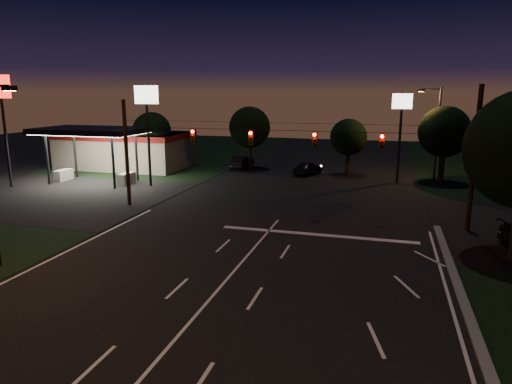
% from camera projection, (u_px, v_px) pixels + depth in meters
% --- Properties ---
extents(ground, '(140.00, 140.00, 0.00)m').
position_uv_depth(ground, '(197.00, 314.00, 17.87)').
color(ground, black).
rests_on(ground, ground).
extents(cross_street_left, '(20.00, 16.00, 0.02)m').
position_uv_depth(cross_street_left, '(52.00, 196.00, 38.25)').
color(cross_street_left, black).
rests_on(cross_street_left, ground).
extents(stop_bar, '(12.00, 0.50, 0.01)m').
position_uv_depth(stop_bar, '(317.00, 234.00, 27.87)').
color(stop_bar, silver).
rests_on(stop_bar, ground).
extents(utility_pole_right, '(0.30, 0.30, 9.00)m').
position_uv_depth(utility_pole_right, '(467.00, 230.00, 28.76)').
color(utility_pole_right, black).
rests_on(utility_pole_right, ground).
extents(utility_pole_left, '(0.28, 0.28, 8.00)m').
position_uv_depth(utility_pole_left, '(130.00, 205.00, 35.17)').
color(utility_pole_left, black).
rests_on(utility_pole_left, ground).
extents(signal_span, '(24.00, 0.40, 1.56)m').
position_uv_depth(signal_span, '(282.00, 138.00, 30.75)').
color(signal_span, black).
rests_on(signal_span, ground).
extents(gas_station, '(14.20, 16.10, 5.25)m').
position_uv_depth(gas_station, '(124.00, 147.00, 51.75)').
color(gas_station, gray).
rests_on(gas_station, ground).
extents(pole_sign_left_near, '(2.20, 0.30, 9.10)m').
position_uv_depth(pole_sign_left_near, '(147.00, 110.00, 40.79)').
color(pole_sign_left_near, black).
rests_on(pole_sign_left_near, ground).
extents(pole_sign_left_far, '(2.00, 0.30, 10.00)m').
position_uv_depth(pole_sign_left_far, '(2.00, 103.00, 40.10)').
color(pole_sign_left_far, black).
rests_on(pole_sign_left_far, ground).
extents(pole_sign_right, '(1.80, 0.30, 8.40)m').
position_uv_depth(pole_sign_right, '(401.00, 117.00, 42.58)').
color(pole_sign_right, black).
rests_on(pole_sign_right, ground).
extents(street_light_right_far, '(2.20, 0.35, 9.00)m').
position_uv_depth(street_light_right_far, '(435.00, 127.00, 43.81)').
color(street_light_right_far, black).
rests_on(street_light_right_far, ground).
extents(tree_far_a, '(4.20, 4.20, 6.42)m').
position_uv_depth(tree_far_a, '(153.00, 132.00, 50.06)').
color(tree_far_a, black).
rests_on(tree_far_a, ground).
extents(tree_far_b, '(4.60, 4.60, 6.98)m').
position_uv_depth(tree_far_b, '(250.00, 128.00, 51.08)').
color(tree_far_b, black).
rests_on(tree_far_b, ground).
extents(tree_far_c, '(3.80, 3.80, 5.86)m').
position_uv_depth(tree_far_c, '(349.00, 138.00, 47.33)').
color(tree_far_c, black).
rests_on(tree_far_c, ground).
extents(tree_far_d, '(4.80, 4.80, 7.30)m').
position_uv_depth(tree_far_d, '(445.00, 132.00, 42.87)').
color(tree_far_d, black).
rests_on(tree_far_d, ground).
extents(car_oncoming_a, '(2.85, 4.49, 1.42)m').
position_uv_depth(car_oncoming_a, '(308.00, 168.00, 47.98)').
color(car_oncoming_a, black).
rests_on(car_oncoming_a, ground).
extents(car_oncoming_b, '(1.78, 4.39, 1.42)m').
position_uv_depth(car_oncoming_b, '(242.00, 162.00, 52.30)').
color(car_oncoming_b, black).
rests_on(car_oncoming_b, ground).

